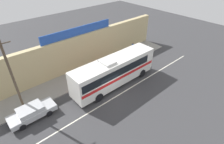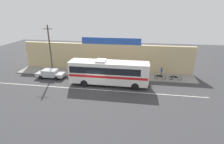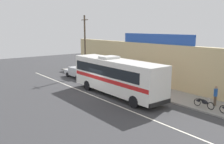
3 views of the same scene
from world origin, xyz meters
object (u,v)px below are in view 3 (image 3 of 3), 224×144
at_px(intercity_bus, 116,75).
at_px(parked_car, 78,72).
at_px(pedestrian_by_curb, 216,94).
at_px(utility_pole, 85,45).
at_px(motorcycle_orange, 204,103).

bearing_deg(intercity_bus, parked_car, 172.55).
distance_m(intercity_bus, pedestrian_by_curb, 9.08).
bearing_deg(utility_pole, pedestrian_by_curb, 5.05).
height_order(parked_car, pedestrian_by_curb, pedestrian_by_curb).
distance_m(parked_car, pedestrian_by_curb, 17.92).
bearing_deg(pedestrian_by_curb, parked_car, -170.36).
relative_size(intercity_bus, motorcycle_orange, 6.20).
bearing_deg(utility_pole, intercity_bus, -14.98).
bearing_deg(pedestrian_by_curb, utility_pole, -174.95).
xyz_separation_m(parked_car, utility_pole, (-0.32, 1.41, 3.57)).
distance_m(motorcycle_orange, pedestrian_by_curb, 1.36).
relative_size(intercity_bus, pedestrian_by_curb, 6.70).
relative_size(parked_car, utility_pole, 0.56).
xyz_separation_m(motorcycle_orange, pedestrian_by_curb, (0.31, 1.20, 0.56)).
relative_size(utility_pole, pedestrian_by_curb, 4.77).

